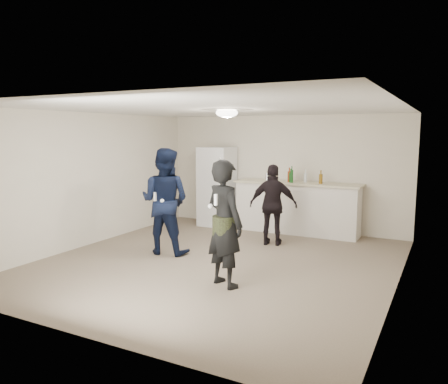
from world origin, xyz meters
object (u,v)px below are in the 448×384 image
at_px(woman, 225,224).
at_px(shaker, 267,177).
at_px(counter, 297,209).
at_px(spectator, 273,205).
at_px(fridge, 217,186).
at_px(man, 165,201).

bearing_deg(woman, shaker, -54.35).
xyz_separation_m(counter, woman, (0.13, -3.59, 0.36)).
height_order(counter, spectator, spectator).
height_order(woman, spectator, woman).
relative_size(fridge, woman, 1.02).
distance_m(man, woman, 1.98).
relative_size(shaker, woman, 0.10).
bearing_deg(spectator, shaker, -75.20).
bearing_deg(counter, shaker, -173.84).
relative_size(man, woman, 1.05).
distance_m(shaker, spectator, 1.31).
distance_m(fridge, man, 2.54).
bearing_deg(shaker, man, -110.06).
bearing_deg(woman, man, -7.45).
bearing_deg(spectator, woman, 82.63).
height_order(counter, shaker, shaker).
bearing_deg(man, spectator, -145.10).
distance_m(fridge, woman, 4.06).
height_order(fridge, shaker, fridge).
distance_m(fridge, spectator, 2.12).
bearing_deg(man, fridge, -91.37).
relative_size(man, spectator, 1.21).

